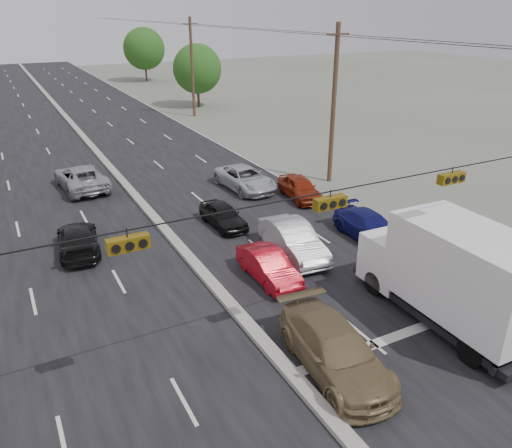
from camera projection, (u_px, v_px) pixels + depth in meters
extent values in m
plane|color=#606356|center=(282.00, 366.00, 16.24)|extent=(200.00, 200.00, 0.00)
cube|color=black|center=(96.00, 152.00, 40.62)|extent=(20.00, 160.00, 0.02)
cube|color=gray|center=(95.00, 151.00, 40.58)|extent=(0.50, 160.00, 0.20)
cylinder|color=#422D1E|center=(334.00, 106.00, 31.78)|extent=(0.30, 0.30, 10.00)
cube|color=#422D1E|center=(338.00, 34.00, 30.07)|extent=(1.60, 0.12, 0.12)
cylinder|color=#422D1E|center=(192.00, 68.00, 52.09)|extent=(0.30, 0.30, 10.00)
cube|color=#422D1E|center=(190.00, 24.00, 50.38)|extent=(1.60, 0.12, 0.12)
cylinder|color=black|center=(287.00, 200.00, 13.94)|extent=(25.00, 0.04, 0.04)
cube|color=#72590C|center=(128.00, 243.00, 12.16)|extent=(1.05, 0.30, 0.35)
cube|color=#72590C|center=(330.00, 203.00, 14.72)|extent=(1.05, 0.30, 0.35)
cube|color=#72590C|center=(451.00, 178.00, 16.85)|extent=(1.05, 0.30, 0.35)
cylinder|color=#382619|center=(198.00, 96.00, 58.70)|extent=(0.28, 0.28, 2.52)
sphere|color=#1D5316|center=(197.00, 69.00, 57.48)|extent=(5.60, 5.60, 5.60)
cylinder|color=#382619|center=(146.00, 72.00, 79.37)|extent=(0.28, 0.28, 2.88)
sphere|color=#1D5316|center=(144.00, 49.00, 77.97)|extent=(6.40, 6.40, 6.40)
cube|color=black|center=(443.00, 307.00, 18.59)|extent=(2.70, 7.71, 0.27)
cube|color=white|center=(470.00, 273.00, 17.14)|extent=(2.87, 5.53, 3.06)
cube|color=white|center=(395.00, 256.00, 20.54)|extent=(2.67, 2.14, 1.97)
cylinder|color=black|center=(375.00, 283.00, 20.19)|extent=(0.35, 0.99, 0.98)
cylinder|color=black|center=(418.00, 271.00, 21.13)|extent=(0.35, 0.99, 0.98)
cylinder|color=black|center=(472.00, 352.00, 16.15)|extent=(0.35, 0.99, 0.98)
imported|color=brown|center=(335.00, 350.00, 15.82)|extent=(2.65, 5.41, 1.51)
imported|color=#AB0A18|center=(269.00, 266.00, 21.21)|extent=(1.37, 3.85, 1.27)
imported|color=black|center=(494.00, 314.00, 17.59)|extent=(2.86, 5.92, 1.63)
imported|color=black|center=(223.00, 215.00, 26.47)|extent=(1.61, 3.72, 1.25)
imported|color=#B8B8BA|center=(293.00, 240.00, 23.27)|extent=(2.06, 4.85, 1.55)
imported|color=#B2B6BA|center=(245.00, 179.00, 31.91)|extent=(2.66, 5.20, 1.41)
imported|color=#111458|center=(369.00, 227.00, 24.99)|extent=(2.01, 4.64, 1.33)
imported|color=maroon|center=(300.00, 188.00, 30.32)|extent=(2.11, 4.18, 1.37)
imported|color=black|center=(78.00, 239.00, 23.67)|extent=(2.30, 4.65, 1.30)
imported|color=#9A9CA1|center=(81.00, 178.00, 31.92)|extent=(2.96, 5.71, 1.54)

